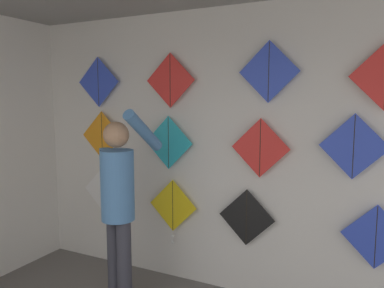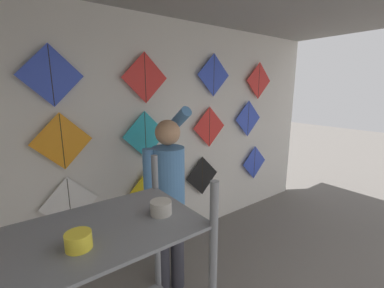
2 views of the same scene
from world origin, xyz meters
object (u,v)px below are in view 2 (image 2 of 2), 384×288
object	(u,v)px
kite_5	(145,135)
kite_8	(51,76)
kite_0	(70,203)
kite_11	(259,81)
kite_2	(202,176)
kite_9	(145,78)
kite_3	(254,162)
kite_4	(62,141)
kite_1	(151,190)
shopkeeper	(168,192)
kite_7	(248,119)
kite_6	(209,127)
kite_10	(214,75)

from	to	relation	value
kite_5	kite_8	bearing A→B (deg)	180.00
kite_0	kite_11	bearing A→B (deg)	0.00
kite_2	kite_11	size ratio (longest dim) A/B	1.00
kite_9	kite_8	bearing A→B (deg)	180.00
kite_3	kite_2	bearing A→B (deg)	180.00
kite_5	kite_11	size ratio (longest dim) A/B	1.00
kite_0	kite_4	xyz separation A→B (m)	(-0.00, 0.00, 0.63)
kite_3	kite_5	world-z (taller)	kite_5
kite_1	kite_5	xyz separation A→B (m)	(-0.05, 0.00, 0.69)
shopkeeper	kite_11	size ratio (longest dim) A/B	3.33
kite_0	kite_2	size ratio (longest dim) A/B	1.00
shopkeeper	kite_1	bearing A→B (deg)	93.50
kite_7	kite_3	bearing A→B (deg)	0.00
kite_0	kite_3	distance (m)	2.84
kite_6	kite_8	xyz separation A→B (m)	(-1.87, 0.00, 0.63)
kite_8	kite_5	bearing A→B (deg)	0.00
kite_3	kite_8	world-z (taller)	kite_8
kite_7	kite_9	size ratio (longest dim) A/B	1.00
kite_3	kite_4	xyz separation A→B (m)	(-2.84, 0.00, 0.72)
kite_1	kite_6	size ratio (longest dim) A/B	1.25
kite_0	kite_8	bearing A→B (deg)	180.00
kite_8	kite_9	bearing A→B (deg)	0.00
kite_4	kite_7	distance (m)	2.63
kite_0	kite_8	xyz separation A→B (m)	(-0.03, 0.00, 1.24)
kite_3	kite_9	size ratio (longest dim) A/B	1.00
kite_1	kite_3	world-z (taller)	kite_1
shopkeeper	kite_2	world-z (taller)	shopkeeper
kite_6	kite_9	bearing A→B (deg)	180.00
kite_1	kite_4	world-z (taller)	kite_4
kite_3	kite_7	xyz separation A→B (m)	(-0.21, 0.00, 0.74)
kite_0	kite_4	bearing A→B (deg)	180.00
kite_6	kite_9	distance (m)	1.14
kite_4	kite_9	world-z (taller)	kite_9
kite_1	kite_3	distance (m)	1.92
kite_8	kite_9	size ratio (longest dim) A/B	1.00
kite_3	kite_6	xyz separation A→B (m)	(-1.00, 0.00, 0.69)
kite_2	kite_11	bearing A→B (deg)	0.00
shopkeeper	kite_8	world-z (taller)	kite_8
kite_2	kite_5	xyz separation A→B (m)	(-0.85, 0.00, 0.68)
kite_7	kite_9	distance (m)	1.83
kite_7	kite_8	xyz separation A→B (m)	(-2.66, 0.00, 0.58)
shopkeeper	kite_5	size ratio (longest dim) A/B	3.33
kite_2	kite_10	distance (m)	1.38
kite_4	kite_11	distance (m)	2.90
kite_9	kite_7	bearing A→B (deg)	0.00
kite_5	kite_3	bearing A→B (deg)	0.00
kite_5	kite_6	xyz separation A→B (m)	(0.97, 0.00, 0.00)
kite_9	kite_6	bearing A→B (deg)	0.00
kite_0	kite_10	xyz separation A→B (m)	(1.90, 0.00, 1.29)
kite_2	kite_4	bearing A→B (deg)	180.00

